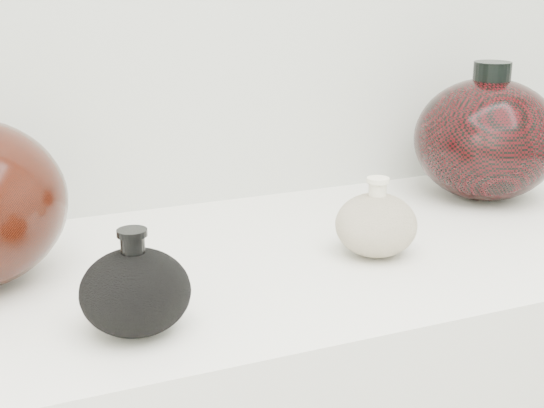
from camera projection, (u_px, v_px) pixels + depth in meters
name	position (u px, v px, depth m)	size (l,w,h in m)	color
black_gourd_vase	(135.00, 291.00, 0.76)	(0.12, 0.12, 0.11)	black
cream_gourd_vase	(376.00, 224.00, 0.96)	(0.13, 0.13, 0.10)	#C1B99A
right_round_pot	(486.00, 139.00, 1.19)	(0.30, 0.30, 0.22)	black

